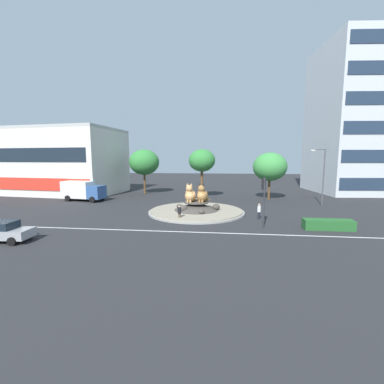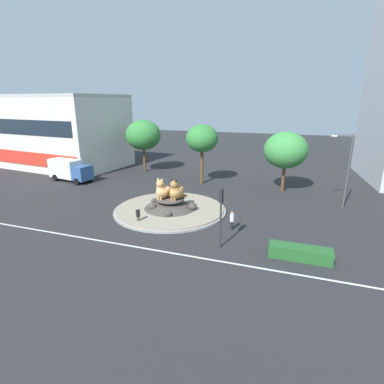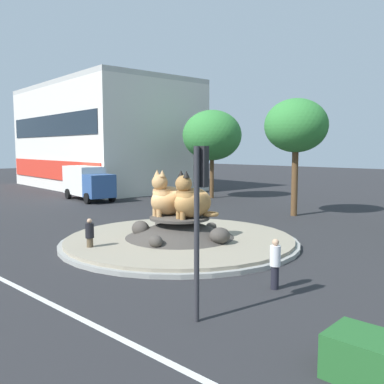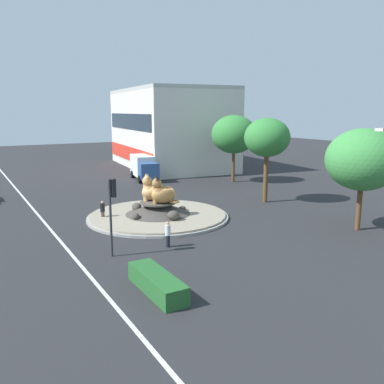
{
  "view_description": "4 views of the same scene",
  "coord_description": "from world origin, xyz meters",
  "views": [
    {
      "loc": [
        2.82,
        -29.53,
        6.3
      ],
      "look_at": [
        -0.47,
        -0.44,
        2.48
      ],
      "focal_mm": 24.07,
      "sensor_mm": 36.0,
      "label": 1
    },
    {
      "loc": [
        11.57,
        -26.44,
        10.63
      ],
      "look_at": [
        2.13,
        0.55,
        2.03
      ],
      "focal_mm": 28.48,
      "sensor_mm": 36.0,
      "label": 2
    },
    {
      "loc": [
        13.84,
        -13.99,
        4.52
      ],
      "look_at": [
        1.47,
        -0.72,
        2.62
      ],
      "focal_mm": 39.36,
      "sensor_mm": 36.0,
      "label": 3
    },
    {
      "loc": [
        28.85,
        -13.54,
        8.37
      ],
      "look_at": [
        2.07,
        1.93,
        2.25
      ],
      "focal_mm": 38.49,
      "sensor_mm": 36.0,
      "label": 4
    }
  ],
  "objects": [
    {
      "name": "ground_plane",
      "position": [
        0.0,
        0.0,
        0.0
      ],
      "size": [
        160.0,
        160.0,
        0.0
      ],
      "primitive_type": "plane",
      "color": "#28282B"
    },
    {
      "name": "streetlight_arm",
      "position": [
        16.28,
        6.57,
        4.37
      ],
      "size": [
        2.06,
        0.68,
        7.58
      ],
      "rotation": [
        0.0,
        0.0,
        3.41
      ],
      "color": "#4C4C51",
      "rests_on": "ground"
    },
    {
      "name": "roundabout_island",
      "position": [
        0.0,
        -0.01,
        0.44
      ],
      "size": [
        11.19,
        11.19,
        1.3
      ],
      "color": "gray",
      "rests_on": "ground"
    },
    {
      "name": "clipped_hedge_strip",
      "position": [
        12.4,
        -5.93,
        0.45
      ],
      "size": [
        4.24,
        1.2,
        0.9
      ],
      "primitive_type": "cube",
      "color": "#235B28",
      "rests_on": "ground"
    },
    {
      "name": "sedan_on_far_lane",
      "position": [
        -13.8,
        -12.27,
        0.82
      ],
      "size": [
        4.49,
        2.14,
        1.58
      ],
      "rotation": [
        0.0,
        0.0,
        0.05
      ],
      "color": "#99999E",
      "rests_on": "ground"
    },
    {
      "name": "shophouse_block",
      "position": [
        -27.17,
        14.85,
        5.78
      ],
      "size": [
        23.95,
        14.91,
        11.56
      ],
      "rotation": [
        0.0,
        0.0,
        -0.11
      ],
      "color": "silver",
      "rests_on": "ground"
    },
    {
      "name": "office_tower",
      "position": [
        28.03,
        21.99,
        13.32
      ],
      "size": [
        15.99,
        16.07,
        26.64
      ],
      "rotation": [
        0.0,
        0.0,
        0.09
      ],
      "color": "silver",
      "rests_on": "ground"
    },
    {
      "name": "pedestrian_black_shirt",
      "position": [
        -1.35,
        -4.09,
        0.81
      ],
      "size": [
        0.36,
        0.36,
        1.55
      ],
      "rotation": [
        0.0,
        0.0,
        5.45
      ],
      "color": "brown",
      "rests_on": "ground"
    },
    {
      "name": "pedestrian_white_shirt",
      "position": [
        6.82,
        -2.56,
        0.87
      ],
      "size": [
        0.34,
        0.34,
        1.64
      ],
      "rotation": [
        0.0,
        0.0,
        0.93
      ],
      "color": "black",
      "rests_on": "ground"
    },
    {
      "name": "traffic_light_mast",
      "position": [
        6.67,
        -6.03,
        3.21
      ],
      "size": [
        0.36,
        0.45,
        4.57
      ],
      "rotation": [
        0.0,
        0.0,
        1.75
      ],
      "color": "#2D2D33",
      "rests_on": "ground"
    },
    {
      "name": "broadleaf_tree_behind_island",
      "position": [
        -0.2,
        11.1,
        5.95
      ],
      "size": [
        4.15,
        4.15,
        7.76
      ],
      "color": "brown",
      "rests_on": "ground"
    },
    {
      "name": "cat_statue_calico",
      "position": [
        -0.71,
        -0.14,
        2.1
      ],
      "size": [
        1.51,
        2.16,
        2.21
      ],
      "rotation": [
        0.0,
        0.0,
        -1.68
      ],
      "color": "tan",
      "rests_on": "roundabout_island"
    },
    {
      "name": "third_tree_left",
      "position": [
        10.21,
        10.91,
        5.03
      ],
      "size": [
        5.08,
        5.08,
        7.2
      ],
      "color": "brown",
      "rests_on": "ground"
    },
    {
      "name": "cat_statue_tabby",
      "position": [
        0.7,
        0.06,
        2.11
      ],
      "size": [
        1.7,
        2.22,
        2.21
      ],
      "rotation": [
        0.0,
        0.0,
        -1.76
      ],
      "color": "#9E703D",
      "rests_on": "roundabout_island"
    },
    {
      "name": "second_tree_near_tower",
      "position": [
        -10.73,
        14.99,
        5.64
      ],
      "size": [
        5.28,
        5.28,
        7.9
      ],
      "color": "brown",
      "rests_on": "ground"
    },
    {
      "name": "lane_centreline",
      "position": [
        0.0,
        -8.13,
        0.0
      ],
      "size": [
        112.0,
        0.2,
        0.01
      ],
      "primitive_type": "cube",
      "color": "silver",
      "rests_on": "ground"
    },
    {
      "name": "delivery_box_truck",
      "position": [
        -17.7,
        6.48,
        1.58
      ],
      "size": [
        6.8,
        3.38,
        2.92
      ],
      "rotation": [
        0.0,
        0.0,
        -0.18
      ],
      "color": "#335693",
      "rests_on": "ground"
    }
  ]
}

